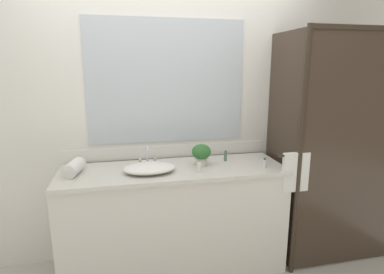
{
  "coord_description": "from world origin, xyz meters",
  "views": [
    {
      "loc": [
        -0.37,
        -2.37,
        1.7
      ],
      "look_at": [
        0.15,
        0.0,
        1.15
      ],
      "focal_mm": 29.16,
      "sensor_mm": 36.0,
      "label": 1
    }
  ],
  "objects": [
    {
      "name": "amenity_bottle_conditioner",
      "position": [
        0.73,
        -0.13,
        0.94
      ],
      "size": [
        0.03,
        0.03,
        0.08
      ],
      "color": "silver",
      "rests_on": "vanity_cabinet"
    },
    {
      "name": "rolled_towel_near_edge",
      "position": [
        -0.76,
        0.01,
        0.95
      ],
      "size": [
        0.15,
        0.24,
        0.11
      ],
      "primitive_type": "cylinder",
      "rotation": [
        1.57,
        0.0,
        -0.22
      ],
      "color": "white",
      "rests_on": "vanity_cabinet"
    },
    {
      "name": "amenity_bottle_shampoo",
      "position": [
        0.18,
        -0.13,
        0.95
      ],
      "size": [
        0.03,
        0.03,
        0.1
      ],
      "color": "white",
      "rests_on": "vanity_cabinet"
    },
    {
      "name": "sink_basin",
      "position": [
        -0.2,
        -0.06,
        0.94
      ],
      "size": [
        0.41,
        0.28,
        0.07
      ],
      "primitive_type": "ellipsoid",
      "color": "white",
      "rests_on": "vanity_cabinet"
    },
    {
      "name": "vanity_cabinet",
      "position": [
        0.0,
        0.01,
        0.45
      ],
      "size": [
        1.8,
        0.58,
        0.9
      ],
      "color": "silver",
      "rests_on": "ground_plane"
    },
    {
      "name": "faucet",
      "position": [
        -0.2,
        0.12,
        0.96
      ],
      "size": [
        0.17,
        0.15,
        0.17
      ],
      "color": "silver",
      "rests_on": "vanity_cabinet"
    },
    {
      "name": "amenity_bottle_lotion",
      "position": [
        0.47,
        0.1,
        0.94
      ],
      "size": [
        0.03,
        0.03,
        0.09
      ],
      "color": "#4C7056",
      "rests_on": "vanity_cabinet"
    },
    {
      "name": "wall_back_with_mirror",
      "position": [
        0.0,
        0.34,
        1.31
      ],
      "size": [
        4.4,
        0.06,
        2.6
      ],
      "color": "silver",
      "rests_on": "ground_plane"
    },
    {
      "name": "potted_plant",
      "position": [
        0.23,
        0.02,
        1.0
      ],
      "size": [
        0.16,
        0.16,
        0.18
      ],
      "color": "beige",
      "rests_on": "vanity_cabinet"
    },
    {
      "name": "shower_enclosure",
      "position": [
        1.28,
        -0.19,
        1.02
      ],
      "size": [
        1.2,
        0.59,
        2.0
      ],
      "color": "#2D2319",
      "rests_on": "ground_plane"
    },
    {
      "name": "ground_plane",
      "position": [
        0.0,
        0.0,
        0.0
      ],
      "size": [
        8.0,
        8.0,
        0.0
      ],
      "primitive_type": "plane",
      "color": "#B7B2A8"
    }
  ]
}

